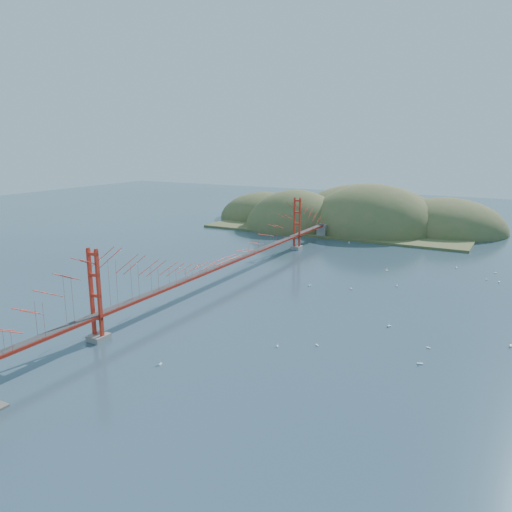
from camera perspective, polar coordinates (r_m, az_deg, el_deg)
The scene contains 19 objects.
ground at distance 87.81m, azimuth -3.38°, elevation -2.89°, with size 320.00×320.00×0.00m, color #2E485C.
bridge at distance 86.29m, azimuth -3.38°, elevation 1.62°, with size 2.20×94.40×12.00m.
far_headlands at distance 148.33m, azimuth 11.53°, elevation 3.52°, with size 84.00×58.00×25.00m.
sailboat_10 at distance 57.39m, azimuth -10.89°, elevation -11.96°, with size 0.52×0.58×0.66m.
sailboat_0 at distance 60.94m, azimuth 2.46°, elevation -10.19°, with size 0.51×0.51×0.58m.
sailboat_2 at distance 63.87m, azimuth 19.11°, elevation -9.81°, with size 0.56×0.51×0.63m.
sailboat_8 at distance 103.04m, azimuth 25.70°, elevation -1.69°, with size 0.58×0.58×0.62m.
sailboat_13 at distance 59.37m, azimuth 18.24°, elevation -11.52°, with size 0.66×0.65×0.74m.
sailboat_15 at distance 104.11m, azimuth 21.94°, elevation -1.18°, with size 0.62×0.65×0.73m.
sailboat_6 at distance 61.61m, azimuth 7.01°, elevation -10.01°, with size 0.60×0.60×0.63m.
sailboat_7 at distance 97.67m, azimuth 14.72°, elevation -1.55°, with size 0.68×0.68×0.74m.
sailboat_14 at distance 69.33m, azimuth 14.99°, elevation -7.67°, with size 0.67×0.67×0.71m.
sailboat_12 at distance 121.59m, azimuth 10.59°, elevation 1.52°, with size 0.52×0.45×0.59m.
sailboat_16 at distance 88.04m, azimuth 15.82°, elevation -3.25°, with size 0.56×0.56×0.59m.
sailboat_1 at distance 84.66m, azimuth 10.82°, elevation -3.62°, with size 0.61×0.61×0.63m.
sailboat_9 at distance 96.79m, azimuth 26.04°, elevation -2.62°, with size 0.54×0.60×0.68m.
sailboat_5 at distance 68.27m, azimuth 27.11°, elevation -9.05°, with size 0.55×0.65×0.74m.
sailboat_4 at distance 97.55m, azimuth 24.86°, elevation -2.40°, with size 0.55×0.55×0.58m.
sailboat_extra_0 at distance 85.43m, azimuth 6.15°, elevation -3.30°, with size 0.63×0.63×0.70m.
Camera 1 is at (44.88, -71.44, 24.35)m, focal length 35.00 mm.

